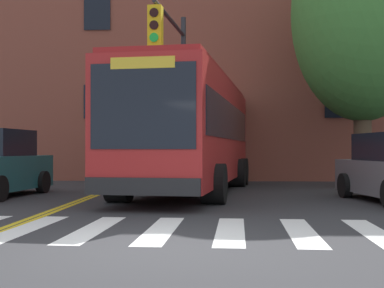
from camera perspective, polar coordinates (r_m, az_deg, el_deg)
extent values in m
plane|color=#303033|center=(7.13, -4.25, -11.19)|extent=(120.00, 120.00, 0.00)
cube|color=white|center=(9.38, -17.21, -8.56)|extent=(0.56, 3.05, 0.01)
cube|color=white|center=(9.02, -10.50, -8.90)|extent=(0.56, 3.05, 0.01)
cube|color=white|center=(8.79, -3.33, -9.13)|extent=(0.56, 3.05, 0.01)
cube|color=white|center=(8.70, 4.12, -9.21)|extent=(0.56, 3.05, 0.01)
cube|color=white|center=(8.76, 11.59, -9.15)|extent=(0.56, 3.05, 0.01)
cube|color=white|center=(8.96, 18.84, -8.94)|extent=(0.56, 3.05, 0.01)
cube|color=gold|center=(22.98, -6.15, -3.81)|extent=(0.12, 36.00, 0.01)
cube|color=gold|center=(22.96, -5.76, -3.81)|extent=(0.12, 36.00, 0.01)
cube|color=#B22323|center=(16.34, -0.11, 1.32)|extent=(3.86, 11.26, 2.95)
cube|color=black|center=(16.18, 4.24, 2.38)|extent=(1.32, 10.07, 1.06)
cube|color=black|center=(16.62, -4.34, 2.31)|extent=(1.32, 10.07, 1.06)
cube|color=black|center=(10.98, -5.30, 4.07)|extent=(2.21, 0.31, 1.77)
cube|color=yellow|center=(11.08, -5.30, 8.64)|extent=(1.35, 0.20, 0.24)
cube|color=#232326|center=(10.94, -5.35, -4.55)|extent=(2.42, 0.41, 0.36)
cube|color=maroon|center=(16.47, -0.11, 6.73)|extent=(3.66, 10.80, 0.16)
cylinder|color=black|center=(12.80, 2.35, -4.26)|extent=(0.68, 1.03, 0.97)
cylinder|color=black|center=(13.33, -7.78, -4.11)|extent=(0.68, 1.03, 0.97)
cylinder|color=black|center=(18.65, 4.84, -3.09)|extent=(0.68, 1.03, 0.97)
cylinder|color=black|center=(19.02, -2.27, -3.04)|extent=(0.68, 1.03, 0.97)
cylinder|color=black|center=(19.75, 5.14, -2.95)|extent=(0.68, 1.03, 0.97)
cylinder|color=black|center=(20.09, -1.59, -2.91)|extent=(0.68, 1.03, 0.97)
cylinder|color=black|center=(16.57, -15.61, -3.93)|extent=(0.28, 0.68, 0.66)
cylinder|color=black|center=(15.06, 16.01, -4.27)|extent=(0.30, 0.68, 0.66)
cube|color=navy|center=(26.65, -1.38, -2.10)|extent=(1.80, 4.15, 0.85)
cube|color=black|center=(26.68, -1.38, -0.33)|extent=(1.57, 2.30, 0.80)
cube|color=white|center=(24.57, -0.42, -2.03)|extent=(0.20, 0.05, 0.14)
cube|color=white|center=(24.61, -2.76, -2.03)|extent=(0.20, 0.05, 0.14)
cylinder|color=black|center=(25.37, 0.44, -2.83)|extent=(0.24, 0.61, 0.60)
cylinder|color=black|center=(25.45, -3.44, -2.82)|extent=(0.24, 0.61, 0.60)
cylinder|color=black|center=(27.91, 0.50, -2.62)|extent=(0.24, 0.61, 0.60)
cylinder|color=black|center=(27.98, -3.03, -2.61)|extent=(0.24, 0.61, 0.60)
cylinder|color=#28282D|center=(16.83, -0.93, 4.29)|extent=(0.16, 0.16, 5.46)
cylinder|color=#28282D|center=(15.23, -2.29, 13.08)|extent=(0.55, 4.00, 0.11)
cube|color=yellow|center=(13.33, -3.93, 12.41)|extent=(0.37, 0.32, 1.00)
cylinder|color=black|center=(13.26, -4.08, 13.81)|extent=(0.22, 0.05, 0.22)
cylinder|color=black|center=(13.19, -4.08, 12.55)|extent=(0.22, 0.05, 0.22)
cylinder|color=green|center=(13.12, -4.08, 11.27)|extent=(0.22, 0.05, 0.22)
cylinder|color=brown|center=(18.93, 17.74, -0.27)|extent=(0.59, 0.59, 2.79)
ellipsoid|color=#428438|center=(19.47, 17.70, 12.96)|extent=(6.84, 7.04, 7.20)
cube|color=brown|center=(25.63, 2.65, 11.26)|extent=(36.99, 6.47, 13.11)
cube|color=black|center=(22.48, -10.10, 4.48)|extent=(1.10, 0.06, 1.40)
cube|color=black|center=(22.44, 15.35, 4.50)|extent=(1.10, 0.06, 1.40)
cube|color=black|center=(23.09, -10.08, 13.59)|extent=(1.10, 0.06, 1.40)
cube|color=black|center=(23.05, 15.33, 13.63)|extent=(1.10, 0.06, 1.40)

